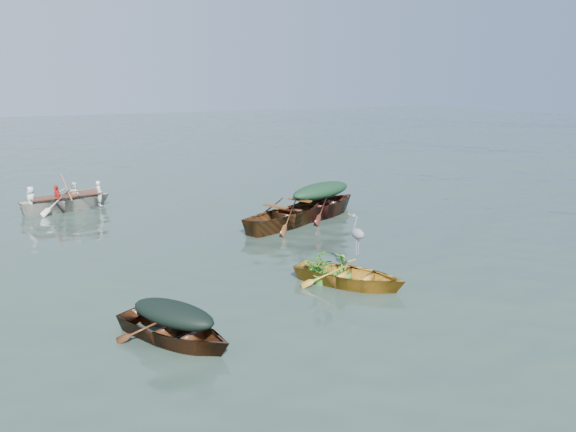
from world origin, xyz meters
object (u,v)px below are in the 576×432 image
at_px(green_tarp_boat, 321,216).
at_px(open_wooden_boat, 288,226).
at_px(yellow_dinghy, 349,285).
at_px(heron, 357,240).
at_px(dark_covered_boat, 175,342).
at_px(rowed_boat, 68,210).

xyz_separation_m(green_tarp_boat, open_wooden_boat, (-1.59, -0.53, 0.00)).
relative_size(green_tarp_boat, open_wooden_boat, 1.02).
relative_size(yellow_dinghy, heron, 3.40).
xyz_separation_m(open_wooden_boat, heron, (-1.10, -4.85, 0.88)).
xyz_separation_m(dark_covered_boat, heron, (4.68, 0.99, 0.88)).
distance_m(dark_covered_boat, open_wooden_boat, 8.21).
bearing_deg(dark_covered_boat, heron, -14.21).
bearing_deg(yellow_dinghy, open_wooden_boat, 43.00).
xyz_separation_m(open_wooden_boat, rowed_boat, (-5.44, 5.84, 0.00)).
height_order(dark_covered_boat, open_wooden_boat, open_wooden_boat).
xyz_separation_m(green_tarp_boat, heron, (-2.69, -5.38, 0.88)).
xyz_separation_m(dark_covered_boat, green_tarp_boat, (7.37, 6.37, 0.00)).
relative_size(dark_covered_boat, rowed_boat, 0.74).
distance_m(yellow_dinghy, dark_covered_boat, 4.29).
relative_size(yellow_dinghy, open_wooden_boat, 0.64).
distance_m(green_tarp_boat, rowed_boat, 8.81).
xyz_separation_m(yellow_dinghy, heron, (0.45, 0.32, 0.88)).
bearing_deg(green_tarp_boat, dark_covered_boat, 112.32).
bearing_deg(rowed_boat, heron, -164.98).
height_order(yellow_dinghy, dark_covered_boat, yellow_dinghy).
relative_size(dark_covered_boat, open_wooden_boat, 0.65).
bearing_deg(dark_covered_boat, yellow_dinghy, -17.17).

